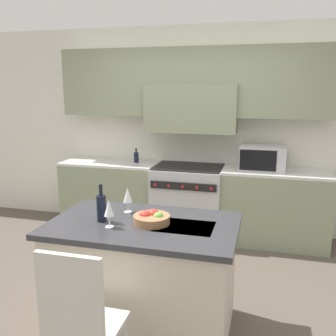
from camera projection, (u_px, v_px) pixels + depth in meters
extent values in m
plane|color=brown|center=(153.00, 298.00, 3.47)|extent=(10.00, 10.00, 0.00)
cube|color=silver|center=(195.00, 130.00, 5.04)|extent=(10.00, 0.06, 2.70)
cube|color=gray|center=(192.00, 82.00, 4.72)|extent=(3.45, 0.34, 0.85)
cube|color=gray|center=(191.00, 108.00, 4.76)|extent=(1.16, 0.40, 0.60)
cube|color=gray|center=(112.00, 195.00, 5.18)|extent=(1.28, 0.62, 0.90)
cube|color=silver|center=(111.00, 163.00, 5.08)|extent=(1.28, 0.62, 0.03)
cube|color=gray|center=(274.00, 208.00, 4.64)|extent=(1.28, 0.62, 0.90)
cube|color=silver|center=(276.00, 172.00, 4.54)|extent=(1.28, 0.62, 0.03)
cube|color=#B7B7BC|center=(188.00, 201.00, 4.89)|extent=(0.89, 0.66, 0.91)
cube|color=black|center=(189.00, 167.00, 4.79)|extent=(0.85, 0.61, 0.01)
cube|color=black|center=(183.00, 186.00, 4.51)|extent=(0.81, 0.02, 0.09)
cylinder|color=#B21E1E|center=(155.00, 185.00, 4.58)|extent=(0.04, 0.02, 0.04)
cylinder|color=#B21E1E|center=(169.00, 186.00, 4.54)|extent=(0.04, 0.02, 0.04)
cylinder|color=#B21E1E|center=(183.00, 187.00, 4.50)|extent=(0.04, 0.02, 0.04)
cylinder|color=#B21E1E|center=(197.00, 188.00, 4.45)|extent=(0.04, 0.02, 0.04)
cylinder|color=#B21E1E|center=(211.00, 189.00, 4.41)|extent=(0.04, 0.02, 0.04)
cube|color=#B7B7BC|center=(262.00, 158.00, 4.55)|extent=(0.54, 0.38, 0.30)
cube|color=black|center=(258.00, 160.00, 4.38)|extent=(0.42, 0.01, 0.24)
cube|color=beige|center=(144.00, 278.00, 2.99)|extent=(1.37, 0.82, 0.85)
cube|color=#333338|center=(143.00, 225.00, 2.90)|extent=(1.46, 0.89, 0.04)
cube|color=#2D2D30|center=(185.00, 227.00, 2.81)|extent=(0.44, 0.32, 0.01)
cylinder|color=#B2B2B7|center=(190.00, 218.00, 2.99)|extent=(0.02, 0.02, 0.00)
cube|color=beige|center=(87.00, 327.00, 2.31)|extent=(0.42, 0.40, 0.04)
cube|color=beige|center=(70.00, 300.00, 2.08)|extent=(0.40, 0.04, 0.55)
cylinder|color=black|center=(101.00, 208.00, 2.90)|extent=(0.07, 0.07, 0.21)
cylinder|color=black|center=(101.00, 190.00, 2.87)|extent=(0.03, 0.03, 0.09)
cylinder|color=white|center=(110.00, 227.00, 2.80)|extent=(0.07, 0.07, 0.01)
cylinder|color=white|center=(109.00, 221.00, 2.79)|extent=(0.01, 0.01, 0.08)
cone|color=white|center=(109.00, 208.00, 2.76)|extent=(0.07, 0.07, 0.12)
cylinder|color=white|center=(128.00, 212.00, 3.13)|extent=(0.07, 0.07, 0.01)
cylinder|color=white|center=(128.00, 207.00, 3.12)|extent=(0.01, 0.01, 0.08)
cone|color=white|center=(128.00, 195.00, 3.10)|extent=(0.07, 0.07, 0.12)
cylinder|color=#996B47|center=(152.00, 219.00, 2.87)|extent=(0.28, 0.28, 0.06)
sphere|color=red|center=(145.00, 216.00, 2.88)|extent=(0.10, 0.10, 0.10)
sphere|color=#66A83D|center=(158.00, 217.00, 2.85)|extent=(0.08, 0.08, 0.08)
sphere|color=red|center=(153.00, 215.00, 2.91)|extent=(0.10, 0.10, 0.10)
cylinder|color=black|center=(136.00, 158.00, 5.01)|extent=(0.06, 0.06, 0.13)
cylinder|color=black|center=(136.00, 150.00, 4.99)|extent=(0.02, 0.02, 0.06)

